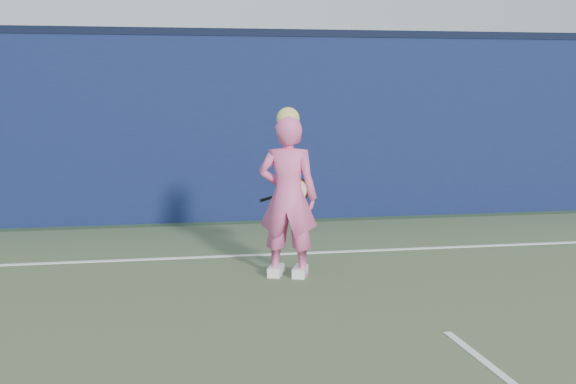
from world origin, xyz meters
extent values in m
plane|color=#283F27|center=(0.00, 0.00, 0.00)|extent=(80.00, 80.00, 0.00)
cube|color=#0D183B|center=(0.00, 6.50, 1.25)|extent=(24.00, 0.40, 2.50)
cube|color=black|center=(0.00, 6.50, 2.55)|extent=(24.00, 0.42, 0.10)
imported|color=#E95A9B|center=(-0.83, 3.01, 0.78)|extent=(0.66, 0.55, 1.56)
sphere|color=#DBC562|center=(-0.83, 3.01, 1.53)|extent=(0.22, 0.22, 0.22)
cube|color=white|center=(-0.71, 2.97, 0.05)|extent=(0.21, 0.30, 0.10)
cube|color=white|center=(-0.94, 3.06, 0.05)|extent=(0.21, 0.30, 0.10)
torus|color=black|center=(-0.65, 3.46, 0.78)|extent=(0.28, 0.10, 0.28)
torus|color=yellow|center=(-0.65, 3.46, 0.78)|extent=(0.23, 0.08, 0.23)
cylinder|color=beige|center=(-0.65, 3.46, 0.78)|extent=(0.23, 0.07, 0.22)
cylinder|color=black|center=(-0.85, 3.49, 0.73)|extent=(0.25, 0.03, 0.09)
cylinder|color=black|center=(-0.97, 3.51, 0.69)|extent=(0.11, 0.04, 0.06)
cube|color=white|center=(0.00, 4.00, 0.01)|extent=(11.00, 0.08, 0.01)
camera|label=1|loc=(-2.26, -4.47, 1.84)|focal=50.00mm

